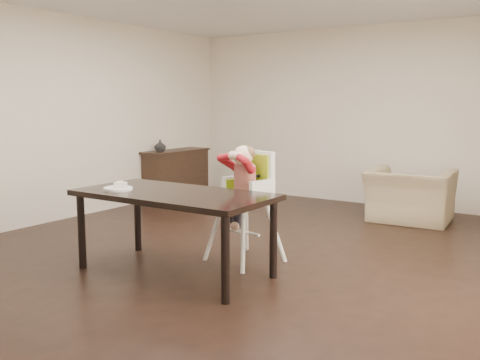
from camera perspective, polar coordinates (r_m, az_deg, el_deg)
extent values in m
plane|color=black|center=(5.45, 0.44, -8.23)|extent=(7.00, 7.00, 0.00)
cube|color=beige|center=(8.38, 13.67, 6.66)|extent=(6.00, 0.02, 2.70)
cube|color=beige|center=(7.31, -19.83, 6.22)|extent=(0.02, 7.00, 2.70)
cube|color=black|center=(4.83, -7.06, -1.57)|extent=(1.80, 0.90, 0.05)
cylinder|color=black|center=(5.23, -16.55, -5.31)|extent=(0.07, 0.07, 0.70)
cylinder|color=black|center=(4.14, -1.57, -8.49)|extent=(0.07, 0.07, 0.70)
cylinder|color=black|center=(5.72, -10.87, -3.97)|extent=(0.07, 0.07, 0.70)
cylinder|color=black|center=(4.74, 3.58, -6.34)|extent=(0.07, 0.07, 0.70)
cylinder|color=white|center=(5.27, -2.82, -5.39)|extent=(0.05, 0.05, 0.60)
cylinder|color=white|center=(4.95, 0.33, -6.28)|extent=(0.05, 0.05, 0.60)
cylinder|color=white|center=(5.54, 0.67, -4.70)|extent=(0.05, 0.05, 0.60)
cylinder|color=white|center=(5.24, 3.86, -5.48)|extent=(0.05, 0.05, 0.60)
cube|color=white|center=(5.18, 0.51, -2.20)|extent=(0.52, 0.49, 0.05)
cube|color=#8FB417|center=(5.18, 0.51, -1.78)|extent=(0.42, 0.40, 0.03)
cube|color=white|center=(5.26, 1.87, 0.69)|extent=(0.43, 0.16, 0.45)
cube|color=#8FB417|center=(5.24, 1.61, 0.54)|extent=(0.36, 0.12, 0.41)
cube|color=black|center=(5.23, 0.44, 0.54)|extent=(0.08, 0.20, 0.02)
cube|color=black|center=(5.13, 1.49, 0.38)|extent=(0.08, 0.20, 0.02)
cylinder|color=red|center=(5.15, 0.52, -0.01)|extent=(0.30, 0.30, 0.29)
sphere|color=beige|center=(5.11, 0.34, 2.61)|extent=(0.24, 0.24, 0.19)
ellipsoid|color=brown|center=(5.12, 0.56, 2.87)|extent=(0.24, 0.23, 0.15)
sphere|color=beige|center=(5.07, -0.81, 2.63)|extent=(0.11, 0.11, 0.09)
sphere|color=beige|center=(5.01, -0.25, 2.56)|extent=(0.11, 0.11, 0.09)
cylinder|color=white|center=(5.02, -12.87, -0.95)|extent=(0.35, 0.35, 0.02)
torus|color=white|center=(5.02, -12.88, -0.82)|extent=(0.35, 0.35, 0.01)
imported|color=#9D8963|center=(7.31, 17.70, -0.70)|extent=(1.09, 0.74, 0.92)
cube|color=black|center=(8.78, -6.80, 0.53)|extent=(0.40, 1.20, 0.76)
cube|color=black|center=(8.73, -6.84, 3.10)|extent=(0.44, 1.26, 0.03)
imported|color=#99999E|center=(8.44, -8.51, 3.61)|extent=(0.23, 0.23, 0.18)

